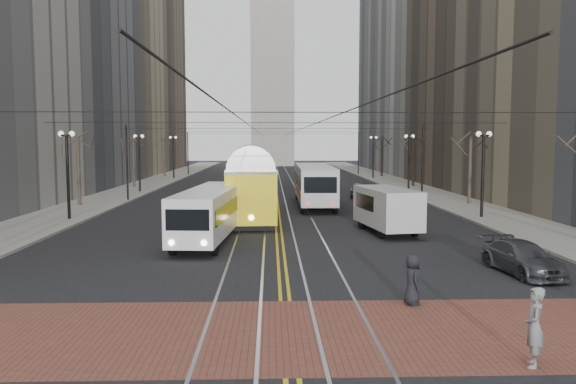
{
  "coord_description": "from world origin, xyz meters",
  "views": [
    {
      "loc": [
        -0.47,
        -18.95,
        5.24
      ],
      "look_at": [
        0.3,
        5.58,
        3.0
      ],
      "focal_mm": 35.0,
      "sensor_mm": 36.0,
      "label": 1
    }
  ],
  "objects": [
    {
      "name": "trolley_wires",
      "position": [
        0.0,
        34.83,
        3.77
      ],
      "size": [
        25.96,
        120.0,
        6.6
      ],
      "color": "black",
      "rests_on": "ground"
    },
    {
      "name": "ground",
      "position": [
        0.0,
        0.0,
        0.0
      ],
      "size": [
        260.0,
        260.0,
        0.0
      ],
      "primitive_type": "plane",
      "color": "black",
      "rests_on": "ground"
    },
    {
      "name": "sidewalk_left",
      "position": [
        -15.0,
        45.0,
        0.07
      ],
      "size": [
        5.0,
        140.0,
        0.15
      ],
      "primitive_type": "cube",
      "color": "gray",
      "rests_on": "ground"
    },
    {
      "name": "street_trees",
      "position": [
        0.0,
        35.25,
        2.8
      ],
      "size": [
        31.68,
        53.28,
        5.6
      ],
      "color": "#382D23",
      "rests_on": "ground"
    },
    {
      "name": "pedestrian_a",
      "position": [
        4.05,
        -1.5,
        0.83
      ],
      "size": [
        0.6,
        0.84,
        1.63
      ],
      "primitive_type": "imported",
      "rotation": [
        0.0,
        0.0,
        1.67
      ],
      "color": "black",
      "rests_on": "crosswalk_band"
    },
    {
      "name": "streetcar_rails",
      "position": [
        0.0,
        45.0,
        0.0
      ],
      "size": [
        4.8,
        130.0,
        0.02
      ],
      "primitive_type": "cube",
      "color": "gray",
      "rests_on": "ground"
    },
    {
      "name": "building_right_mid",
      "position": [
        25.5,
        46.0,
        17.0
      ],
      "size": [
        16.0,
        20.0,
        34.0
      ],
      "primitive_type": "cube",
      "color": "brown",
      "rests_on": "ground"
    },
    {
      "name": "cargo_van",
      "position": [
        6.15,
        12.55,
        1.28
      ],
      "size": [
        3.06,
        6.04,
        2.55
      ],
      "primitive_type": "cube",
      "rotation": [
        0.0,
        0.0,
        0.15
      ],
      "color": "silver",
      "rests_on": "ground"
    },
    {
      "name": "building_right_far",
      "position": [
        25.5,
        86.0,
        20.0
      ],
      "size": [
        16.0,
        20.0,
        40.0
      ],
      "primitive_type": "cube",
      "color": "slate",
      "rests_on": "ground"
    },
    {
      "name": "sedan_grey",
      "position": [
        7.67,
        30.62,
        0.78
      ],
      "size": [
        2.1,
        4.67,
        1.56
      ],
      "primitive_type": "imported",
      "rotation": [
        0.0,
        0.0,
        -0.06
      ],
      "color": "#44484C",
      "rests_on": "ground"
    },
    {
      "name": "rear_bus",
      "position": [
        3.08,
        26.22,
        1.62
      ],
      "size": [
        2.83,
        12.46,
        3.24
      ],
      "primitive_type": "cube",
      "rotation": [
        0.0,
        0.0,
        -0.01
      ],
      "color": "silver",
      "rests_on": "ground"
    },
    {
      "name": "crosswalk_band",
      "position": [
        0.0,
        -4.0,
        0.01
      ],
      "size": [
        25.0,
        6.0,
        0.01
      ],
      "primitive_type": "cube",
      "color": "brown",
      "rests_on": "ground"
    },
    {
      "name": "sedan_parked",
      "position": [
        9.5,
        2.62,
        0.63
      ],
      "size": [
        2.25,
        4.5,
        1.25
      ],
      "primitive_type": "imported",
      "rotation": [
        0.0,
        0.0,
        0.12
      ],
      "color": "#393B40",
      "rests_on": "ground"
    },
    {
      "name": "lamp_posts",
      "position": [
        -0.0,
        28.75,
        2.8
      ],
      "size": [
        27.6,
        57.2,
        5.6
      ],
      "color": "black",
      "rests_on": "ground"
    },
    {
      "name": "building_left_mid",
      "position": [
        -25.5,
        46.0,
        17.0
      ],
      "size": [
        16.0,
        20.0,
        34.0
      ],
      "primitive_type": "cube",
      "color": "slate",
      "rests_on": "ground"
    },
    {
      "name": "building_left_far",
      "position": [
        -25.5,
        86.0,
        20.0
      ],
      "size": [
        16.0,
        20.0,
        40.0
      ],
      "primitive_type": "cube",
      "color": "brown",
      "rests_on": "ground"
    },
    {
      "name": "transit_bus",
      "position": [
        -3.67,
        10.77,
        1.35
      ],
      "size": [
        3.12,
        10.95,
        2.7
      ],
      "primitive_type": "cube",
      "rotation": [
        0.0,
        0.0,
        -0.08
      ],
      "color": "silver",
      "rests_on": "ground"
    },
    {
      "name": "centre_lines",
      "position": [
        0.0,
        45.0,
        0.01
      ],
      "size": [
        0.42,
        130.0,
        0.01
      ],
      "primitive_type": "cube",
      "color": "gold",
      "rests_on": "ground"
    },
    {
      "name": "building_right_midfar",
      "position": [
        27.5,
        66.0,
        26.0
      ],
      "size": [
        20.0,
        20.0,
        52.0
      ],
      "primitive_type": "cube",
      "color": "#A19F98",
      "rests_on": "ground"
    },
    {
      "name": "sidewalk_right",
      "position": [
        15.0,
        45.0,
        0.07
      ],
      "size": [
        5.0,
        140.0,
        0.15
      ],
      "primitive_type": "cube",
      "color": "gray",
      "rests_on": "ground"
    },
    {
      "name": "pedestrian_b",
      "position": [
        5.63,
        -6.5,
        0.95
      ],
      "size": [
        0.66,
        0.8,
        1.87
      ],
      "primitive_type": "imported",
      "rotation": [
        0.0,
        0.0,
        4.36
      ],
      "color": "gray",
      "rests_on": "crosswalk_band"
    },
    {
      "name": "streetcar",
      "position": [
        -1.92,
        20.71,
        1.89
      ],
      "size": [
        3.68,
        16.19,
        3.79
      ],
      "primitive_type": "cube",
      "rotation": [
        0.0,
        0.0,
        0.04
      ],
      "color": "yellow",
      "rests_on": "ground"
    }
  ]
}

